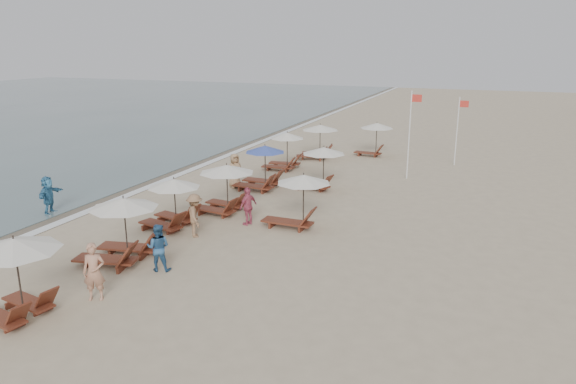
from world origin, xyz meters
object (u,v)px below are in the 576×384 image
at_px(inland_station_1, 319,163).
at_px(inland_station_0, 296,197).
at_px(beachgoer_mid_a, 158,247).
at_px(flag_pole_near, 410,131).
at_px(beachgoer_near, 94,272).
at_px(beachgoer_mid_b, 195,215).
at_px(beachgoer_far_a, 248,206).
at_px(waterline_walker, 48,195).
at_px(lounger_station_4, 260,170).
at_px(lounger_station_1, 119,232).
at_px(lounger_station_5, 283,152).
at_px(lounger_station_3, 223,187).
at_px(lounger_station_0, 14,273).
at_px(lounger_station_2, 170,204).
at_px(inland_station_2, 374,135).
at_px(beachgoer_far_b, 235,171).
at_px(lounger_station_6, 317,141).

bearing_deg(inland_station_1, inland_station_0, -80.56).
bearing_deg(beachgoer_mid_a, flag_pole_near, -127.74).
bearing_deg(beachgoer_near, beachgoer_mid_b, 62.66).
distance_m(beachgoer_far_a, flag_pole_near, 11.72).
bearing_deg(waterline_walker, lounger_station_4, -54.74).
xyz_separation_m(lounger_station_1, lounger_station_5, (-0.07, 15.24, -0.04)).
bearing_deg(lounger_station_3, lounger_station_0, -93.66).
xyz_separation_m(lounger_station_5, beachgoer_mid_a, (1.75, -15.39, -0.24)).
bearing_deg(lounger_station_2, inland_station_1, 64.24).
bearing_deg(inland_station_1, beachgoer_mid_b, -105.12).
distance_m(inland_station_0, beachgoer_near, 8.84).
distance_m(lounger_station_5, inland_station_2, 7.20).
bearing_deg(lounger_station_0, beachgoer_far_b, 93.21).
xyz_separation_m(lounger_station_3, beachgoer_far_a, (1.75, -1.10, -0.38)).
bearing_deg(beachgoer_mid_b, beachgoer_near, 142.24).
bearing_deg(lounger_station_6, beachgoer_mid_b, -88.83).
xyz_separation_m(lounger_station_0, lounger_station_6, (0.80, 23.31, -0.21)).
xyz_separation_m(lounger_station_3, beachgoer_near, (0.51, -8.94, -0.31)).
bearing_deg(lounger_station_3, waterline_walker, -157.42).
bearing_deg(lounger_station_6, flag_pole_near, -26.72).
xyz_separation_m(lounger_station_6, flag_pole_near, (6.50, -3.27, 1.54)).
bearing_deg(lounger_station_2, beachgoer_mid_b, -21.02).
bearing_deg(lounger_station_5, flag_pole_near, 3.48).
relative_size(lounger_station_3, beachgoer_mid_b, 1.54).
distance_m(lounger_station_2, beachgoer_far_a, 3.20).
xyz_separation_m(beachgoer_mid_a, beachgoer_far_b, (-2.52, 10.53, 0.10)).
bearing_deg(lounger_station_5, beachgoer_far_b, -99.04).
height_order(lounger_station_1, beachgoer_mid_b, lounger_station_1).
bearing_deg(beachgoer_mid_b, beachgoer_far_a, -71.01).
xyz_separation_m(lounger_station_2, lounger_station_5, (0.35, 11.52, 0.04)).
bearing_deg(lounger_station_2, inland_station_2, 75.60).
relative_size(inland_station_2, flag_pole_near, 0.53).
relative_size(lounger_station_4, inland_station_0, 0.93).
height_order(lounger_station_6, waterline_walker, lounger_station_6).
xyz_separation_m(lounger_station_1, beachgoer_mid_b, (1.10, 3.14, -0.22)).
bearing_deg(inland_station_1, beachgoer_far_b, -163.77).
xyz_separation_m(beachgoer_near, beachgoer_far_a, (1.25, 7.84, -0.08)).
relative_size(lounger_station_1, inland_station_0, 1.01).
height_order(lounger_station_3, beachgoer_far_b, lounger_station_3).
distance_m(lounger_station_1, lounger_station_5, 15.24).
bearing_deg(lounger_station_1, beachgoer_far_b, 94.65).
bearing_deg(lounger_station_3, lounger_station_2, -112.78).
bearing_deg(beachgoer_far_b, lounger_station_3, -122.18).
bearing_deg(inland_station_0, lounger_station_1, -128.23).
distance_m(lounger_station_3, lounger_station_6, 12.67).
relative_size(lounger_station_2, lounger_station_6, 0.95).
distance_m(inland_station_2, beachgoer_mid_b, 18.24).
distance_m(lounger_station_6, waterline_walker, 17.27).
xyz_separation_m(lounger_station_0, waterline_walker, (-6.49, 7.66, -0.52)).
distance_m(lounger_station_0, beachgoer_mid_a, 4.56).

